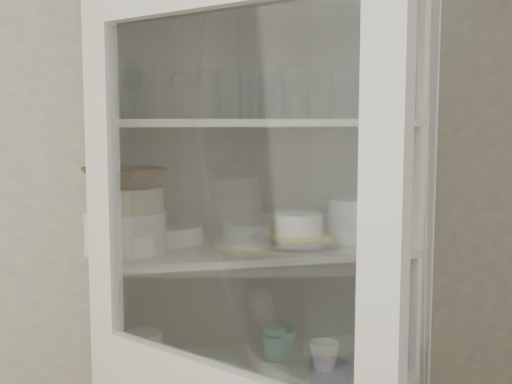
{
  "coord_description": "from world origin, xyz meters",
  "views": [
    {
      "loc": [
        -0.27,
        -0.7,
        1.66
      ],
      "look_at": [
        0.2,
        1.27,
        1.43
      ],
      "focal_mm": 45.0,
      "sensor_mm": 36.0,
      "label": 1
    }
  ],
  "objects_px": {
    "measuring_cups": "(169,374)",
    "plate_stack_back": "(172,234)",
    "goblet_1": "(181,93)",
    "mug_white": "(324,356)",
    "white_ramekin": "(299,223)",
    "mug_teal": "(282,342)",
    "terracotta_bowl": "(125,177)",
    "teal_jar": "(274,344)",
    "plate_stack_front": "(126,231)",
    "goblet_3": "(366,96)",
    "goblet_0": "(121,89)",
    "glass_platter": "(298,240)",
    "yellow_trivet": "(298,235)",
    "pantry_cabinet": "(252,334)",
    "mug_blue": "(382,346)",
    "grey_bowl_stack": "(351,220)",
    "goblet_2": "(261,94)",
    "white_canister": "(144,353)",
    "cream_bowl": "(125,199)"
  },
  "relations": [
    {
      "from": "measuring_cups",
      "to": "plate_stack_back",
      "type": "bearing_deg",
      "value": 77.82
    },
    {
      "from": "goblet_1",
      "to": "measuring_cups",
      "type": "xyz_separation_m",
      "value": [
        -0.07,
        -0.17,
        -0.87
      ]
    },
    {
      "from": "mug_white",
      "to": "measuring_cups",
      "type": "relative_size",
      "value": 1.04
    },
    {
      "from": "white_ramekin",
      "to": "mug_teal",
      "type": "height_order",
      "value": "white_ramekin"
    },
    {
      "from": "terracotta_bowl",
      "to": "measuring_cups",
      "type": "distance_m",
      "value": 0.62
    },
    {
      "from": "teal_jar",
      "to": "plate_stack_front",
      "type": "bearing_deg",
      "value": -172.67
    },
    {
      "from": "goblet_3",
      "to": "measuring_cups",
      "type": "xyz_separation_m",
      "value": [
        -0.7,
        -0.16,
        -0.86
      ]
    },
    {
      "from": "goblet_0",
      "to": "goblet_1",
      "type": "distance_m",
      "value": 0.19
    },
    {
      "from": "goblet_1",
      "to": "plate_stack_back",
      "type": "relative_size",
      "value": 0.85
    },
    {
      "from": "goblet_0",
      "to": "glass_platter",
      "type": "distance_m",
      "value": 0.74
    },
    {
      "from": "goblet_0",
      "to": "yellow_trivet",
      "type": "xyz_separation_m",
      "value": [
        0.55,
        -0.1,
        -0.47
      ]
    },
    {
      "from": "goblet_0",
      "to": "glass_platter",
      "type": "height_order",
      "value": "goblet_0"
    },
    {
      "from": "goblet_1",
      "to": "mug_white",
      "type": "bearing_deg",
      "value": -26.54
    },
    {
      "from": "terracotta_bowl",
      "to": "plate_stack_back",
      "type": "bearing_deg",
      "value": 36.77
    },
    {
      "from": "pantry_cabinet",
      "to": "plate_stack_back",
      "type": "height_order",
      "value": "pantry_cabinet"
    },
    {
      "from": "mug_blue",
      "to": "goblet_1",
      "type": "bearing_deg",
      "value": 177.94
    },
    {
      "from": "teal_jar",
      "to": "measuring_cups",
      "type": "xyz_separation_m",
      "value": [
        -0.36,
        -0.1,
        -0.03
      ]
    },
    {
      "from": "plate_stack_back",
      "to": "yellow_trivet",
      "type": "distance_m",
      "value": 0.41
    },
    {
      "from": "pantry_cabinet",
      "to": "goblet_1",
      "type": "bearing_deg",
      "value": 167.03
    },
    {
      "from": "grey_bowl_stack",
      "to": "terracotta_bowl",
      "type": "bearing_deg",
      "value": -179.38
    },
    {
      "from": "plate_stack_back",
      "to": "white_ramekin",
      "type": "relative_size",
      "value": 1.3
    },
    {
      "from": "glass_platter",
      "to": "plate_stack_back",
      "type": "bearing_deg",
      "value": 166.4
    },
    {
      "from": "pantry_cabinet",
      "to": "goblet_0",
      "type": "relative_size",
      "value": 11.1
    },
    {
      "from": "goblet_2",
      "to": "plate_stack_back",
      "type": "relative_size",
      "value": 0.82
    },
    {
      "from": "goblet_2",
      "to": "goblet_3",
      "type": "xyz_separation_m",
      "value": [
        0.37,
        0.02,
        -0.0
      ]
    },
    {
      "from": "pantry_cabinet",
      "to": "teal_jar",
      "type": "bearing_deg",
      "value": -20.02
    },
    {
      "from": "pantry_cabinet",
      "to": "grey_bowl_stack",
      "type": "xyz_separation_m",
      "value": [
        0.32,
        -0.08,
        0.39
      ]
    },
    {
      "from": "plate_stack_back",
      "to": "mug_blue",
      "type": "xyz_separation_m",
      "value": [
        0.67,
        -0.16,
        -0.38
      ]
    },
    {
      "from": "pantry_cabinet",
      "to": "plate_stack_front",
      "type": "height_order",
      "value": "pantry_cabinet"
    },
    {
      "from": "glass_platter",
      "to": "grey_bowl_stack",
      "type": "relative_size",
      "value": 2.13
    },
    {
      "from": "pantry_cabinet",
      "to": "terracotta_bowl",
      "type": "distance_m",
      "value": 0.69
    },
    {
      "from": "plate_stack_back",
      "to": "white_canister",
      "type": "relative_size",
      "value": 1.46
    },
    {
      "from": "white_ramekin",
      "to": "white_canister",
      "type": "relative_size",
      "value": 1.12
    },
    {
      "from": "goblet_2",
      "to": "cream_bowl",
      "type": "distance_m",
      "value": 0.56
    },
    {
      "from": "goblet_3",
      "to": "glass_platter",
      "type": "bearing_deg",
      "value": -158.21
    },
    {
      "from": "goblet_1",
      "to": "measuring_cups",
      "type": "bearing_deg",
      "value": -112.12
    },
    {
      "from": "plate_stack_back",
      "to": "teal_jar",
      "type": "distance_m",
      "value": 0.51
    },
    {
      "from": "goblet_0",
      "to": "cream_bowl",
      "type": "xyz_separation_m",
      "value": [
        0.0,
        -0.12,
        -0.33
      ]
    },
    {
      "from": "mug_white",
      "to": "plate_stack_front",
      "type": "bearing_deg",
      "value": 158.2
    },
    {
      "from": "plate_stack_front",
      "to": "white_canister",
      "type": "relative_size",
      "value": 1.8
    },
    {
      "from": "goblet_0",
      "to": "teal_jar",
      "type": "height_order",
      "value": "goblet_0"
    },
    {
      "from": "goblet_2",
      "to": "mug_white",
      "type": "relative_size",
      "value": 1.65
    },
    {
      "from": "white_ramekin",
      "to": "pantry_cabinet",
      "type": "bearing_deg",
      "value": 152.83
    },
    {
      "from": "goblet_3",
      "to": "mug_teal",
      "type": "bearing_deg",
      "value": -171.84
    },
    {
      "from": "cream_bowl",
      "to": "plate_stack_back",
      "type": "bearing_deg",
      "value": 36.77
    },
    {
      "from": "goblet_2",
      "to": "grey_bowl_stack",
      "type": "relative_size",
      "value": 1.08
    },
    {
      "from": "cream_bowl",
      "to": "mug_teal",
      "type": "xyz_separation_m",
      "value": [
        0.51,
        0.08,
        -0.52
      ]
    },
    {
      "from": "pantry_cabinet",
      "to": "plate_stack_front",
      "type": "relative_size",
      "value": 8.49
    },
    {
      "from": "grey_bowl_stack",
      "to": "measuring_cups",
      "type": "relative_size",
      "value": 1.59
    },
    {
      "from": "glass_platter",
      "to": "mug_teal",
      "type": "relative_size",
      "value": 3.27
    }
  ]
}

